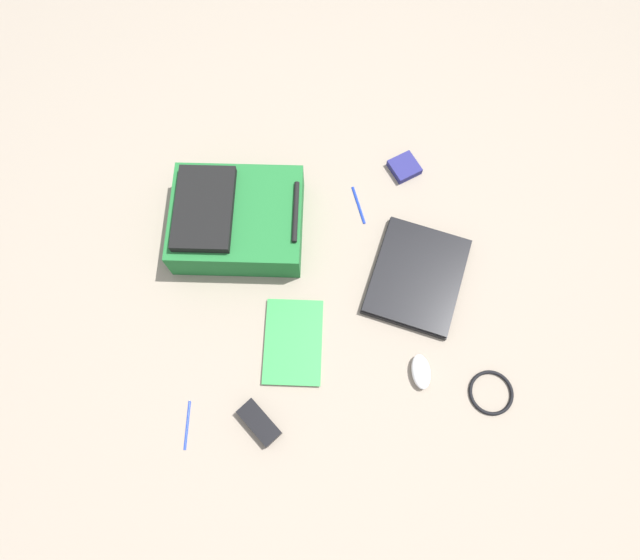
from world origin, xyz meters
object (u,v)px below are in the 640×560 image
at_px(pen_black, 359,205).
at_px(pen_blue, 187,425).
at_px(laptop, 417,276).
at_px(cable_coil, 491,393).
at_px(book_comic, 293,342).
at_px(computer_mouse, 421,372).
at_px(backpack, 235,219).
at_px(power_brick, 259,423).
at_px(earbud_pouch, 404,167).

bearing_deg(pen_black, pen_blue, -135.84).
distance_m(laptop, cable_coil, 0.42).
bearing_deg(laptop, book_comic, -161.64).
bearing_deg(pen_black, computer_mouse, -83.03).
xyz_separation_m(backpack, book_comic, (0.12, -0.41, -0.06)).
height_order(laptop, computer_mouse, computer_mouse).
bearing_deg(backpack, cable_coil, -44.61).
distance_m(computer_mouse, pen_blue, 0.71).
distance_m(laptop, power_brick, 0.67).
distance_m(book_comic, computer_mouse, 0.40).
height_order(laptop, earbud_pouch, laptop).
relative_size(laptop, cable_coil, 3.23).
height_order(computer_mouse, cable_coil, computer_mouse).
height_order(backpack, earbud_pouch, backpack).
distance_m(cable_coil, earbud_pouch, 0.80).
distance_m(backpack, pen_black, 0.42).
xyz_separation_m(laptop, computer_mouse, (-0.06, -0.30, 0.00)).
height_order(cable_coil, pen_blue, cable_coil).
xyz_separation_m(cable_coil, pen_black, (-0.27, 0.68, -0.00)).
bearing_deg(earbud_pouch, laptop, -97.17).
xyz_separation_m(power_brick, pen_black, (0.43, 0.65, -0.01)).
distance_m(laptop, computer_mouse, 0.31).
relative_size(book_comic, pen_black, 2.10).
bearing_deg(cable_coil, backpack, 135.39).
xyz_separation_m(laptop, power_brick, (-0.56, -0.36, 0.00)).
height_order(book_comic, power_brick, power_brick).
bearing_deg(backpack, earbud_pouch, 11.80).
bearing_deg(pen_black, laptop, -65.26).
bearing_deg(book_comic, pen_blue, -151.17).
relative_size(cable_coil, pen_black, 0.95).
xyz_separation_m(pen_black, earbud_pouch, (0.18, 0.11, 0.01)).
distance_m(laptop, earbud_pouch, 0.40).
bearing_deg(backpack, power_brick, -91.40).
relative_size(book_comic, pen_blue, 2.15).
bearing_deg(book_comic, cable_coil, -24.56).
bearing_deg(laptop, pen_blue, -156.72).
xyz_separation_m(laptop, earbud_pouch, (0.05, 0.40, -0.00)).
distance_m(backpack, power_brick, 0.64).
height_order(power_brick, pen_black, power_brick).
bearing_deg(pen_blue, power_brick, -8.37).
xyz_separation_m(book_comic, computer_mouse, (0.36, -0.16, 0.01)).
bearing_deg(laptop, cable_coil, -71.31).
distance_m(pen_black, pen_blue, 0.89).
relative_size(backpack, computer_mouse, 4.46).
xyz_separation_m(laptop, book_comic, (-0.42, -0.14, -0.01)).
height_order(backpack, pen_black, backpack).
relative_size(laptop, earbud_pouch, 4.83).
bearing_deg(computer_mouse, power_brick, -167.46).
xyz_separation_m(computer_mouse, power_brick, (-0.50, -0.06, -0.00)).
height_order(pen_black, earbud_pouch, earbud_pouch).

